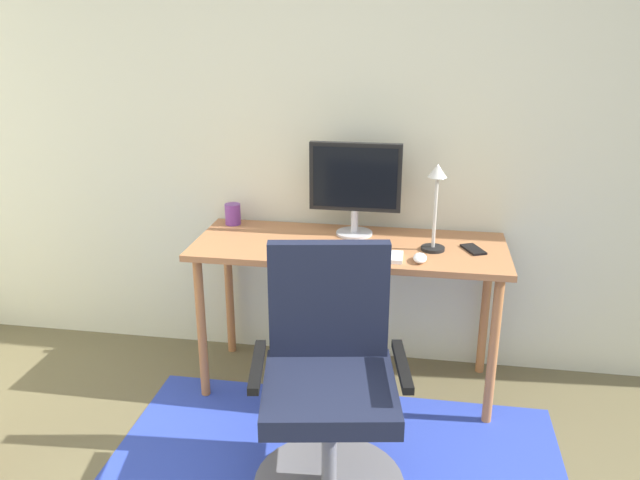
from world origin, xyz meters
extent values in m
cube|color=beige|center=(0.00, 2.20, 1.30)|extent=(6.00, 0.10, 2.60)
cube|color=#2C41AB|center=(-0.09, 1.14, 0.00)|extent=(1.91, 1.23, 0.01)
cube|color=#A76B41|center=(-0.12, 1.85, 0.74)|extent=(1.48, 0.57, 0.03)
cylinder|color=#AE6B3C|center=(-0.80, 1.62, 0.36)|extent=(0.04, 0.04, 0.73)
cylinder|color=#AE6B3C|center=(0.56, 1.62, 0.36)|extent=(0.04, 0.04, 0.73)
cylinder|color=#AE6B3C|center=(-0.80, 2.07, 0.36)|extent=(0.04, 0.04, 0.73)
cylinder|color=#AE6B3C|center=(0.56, 2.07, 0.36)|extent=(0.04, 0.04, 0.73)
cylinder|color=#B2B2B7|center=(-0.11, 1.99, 0.77)|extent=(0.18, 0.18, 0.01)
cylinder|color=#B2B2B7|center=(-0.11, 1.99, 0.83)|extent=(0.04, 0.04, 0.11)
cube|color=black|center=(-0.11, 1.99, 1.05)|extent=(0.45, 0.04, 0.33)
cube|color=black|center=(-0.11, 1.97, 1.05)|extent=(0.41, 0.00, 0.29)
cube|color=white|center=(-0.07, 1.68, 0.77)|extent=(0.43, 0.13, 0.02)
ellipsoid|color=white|center=(0.22, 1.66, 0.78)|extent=(0.06, 0.10, 0.03)
cylinder|color=#6D368A|center=(-0.75, 2.05, 0.81)|extent=(0.08, 0.08, 0.11)
cube|color=black|center=(0.46, 1.85, 0.76)|extent=(0.12, 0.16, 0.01)
cylinder|color=black|center=(0.28, 1.82, 0.77)|extent=(0.11, 0.11, 0.01)
cylinder|color=beige|center=(0.28, 1.82, 0.94)|extent=(0.02, 0.02, 0.33)
cone|color=beige|center=(0.28, 1.82, 1.14)|extent=(0.09, 0.09, 0.06)
cylinder|color=slate|center=(-0.09, 1.04, 0.23)|extent=(0.06, 0.06, 0.37)
cube|color=#191E33|center=(-0.09, 1.04, 0.46)|extent=(0.57, 0.57, 0.08)
cube|color=#191E33|center=(-0.13, 1.25, 0.74)|extent=(0.47, 0.14, 0.48)
cube|color=black|center=(-0.35, 0.99, 0.57)|extent=(0.10, 0.35, 0.03)
cube|color=black|center=(0.17, 1.09, 0.57)|extent=(0.10, 0.35, 0.03)
camera|label=1|loc=(0.21, -0.99, 1.78)|focal=35.71mm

